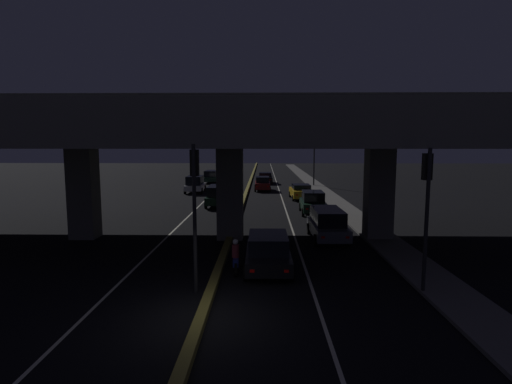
{
  "coord_description": "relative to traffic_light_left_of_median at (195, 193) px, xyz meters",
  "views": [
    {
      "loc": [
        1.91,
        -11.88,
        5.44
      ],
      "look_at": [
        1.32,
        19.35,
        1.65
      ],
      "focal_mm": 28.0,
      "sensor_mm": 36.0,
      "label": 1
    }
  ],
  "objects": [
    {
      "name": "car_dark_red_fifth",
      "position": [
        2.35,
        32.04,
        -2.85
      ],
      "size": [
        1.93,
        3.97,
        1.64
      ],
      "rotation": [
        0.0,
        0.0,
        1.59
      ],
      "color": "#591414",
      "rests_on": "ground_plane"
    },
    {
      "name": "lane_line_left_inner",
      "position": [
        -3.18,
        32.68,
        -3.69
      ],
      "size": [
        0.12,
        126.0,
        0.0
      ],
      "primitive_type": "cube",
      "color": "beige",
      "rests_on": "ground_plane"
    },
    {
      "name": "pedestrian_on_sidewalk",
      "position": [
        9.44,
        8.49,
        -2.65
      ],
      "size": [
        0.32,
        0.32,
        1.78
      ],
      "color": "black",
      "rests_on": "sidewalk_right"
    },
    {
      "name": "elevated_overpass",
      "position": [
        0.44,
        8.38,
        2.48
      ],
      "size": [
        36.83,
        13.55,
        8.23
      ],
      "color": "slate",
      "rests_on": "ground_plane"
    },
    {
      "name": "car_dark_green_third",
      "position": [
        6.34,
        16.74,
        -2.79
      ],
      "size": [
        2.0,
        4.17,
        1.75
      ],
      "rotation": [
        0.0,
        0.0,
        1.55
      ],
      "color": "black",
      "rests_on": "ground_plane"
    },
    {
      "name": "median_divider",
      "position": [
        0.57,
        32.68,
        -3.57
      ],
      "size": [
        0.34,
        126.0,
        0.25
      ],
      "primitive_type": "cube",
      "color": "olive",
      "rests_on": "ground_plane"
    },
    {
      "name": "car_grey_second",
      "position": [
        6.13,
        8.17,
        -2.76
      ],
      "size": [
        2.01,
        4.57,
        1.75
      ],
      "rotation": [
        0.0,
        0.0,
        1.59
      ],
      "color": "#515459",
      "rests_on": "ground_plane"
    },
    {
      "name": "motorcycle_blue_filtering_near",
      "position": [
        1.31,
        2.21,
        -3.08
      ],
      "size": [
        0.34,
        1.77,
        1.44
      ],
      "rotation": [
        0.0,
        0.0,
        1.64
      ],
      "color": "black",
      "rests_on": "ground_plane"
    },
    {
      "name": "car_taxi_yellow_fourth",
      "position": [
        6.17,
        24.99,
        -2.93
      ],
      "size": [
        2.19,
        4.43,
        1.48
      ],
      "rotation": [
        0.0,
        0.0,
        1.61
      ],
      "color": "gold",
      "rests_on": "ground_plane"
    },
    {
      "name": "street_lamp",
      "position": [
        8.66,
        37.1,
        1.14
      ],
      "size": [
        2.18,
        0.32,
        8.21
      ],
      "color": "#2D2D30",
      "rests_on": "ground_plane"
    },
    {
      "name": "car_taxi_yellow_fourth_oncoming",
      "position": [
        -4.75,
        55.2,
        -2.68
      ],
      "size": [
        2.07,
        4.18,
        1.95
      ],
      "rotation": [
        0.0,
        0.0,
        -1.58
      ],
      "color": "gold",
      "rests_on": "ground_plane"
    },
    {
      "name": "lane_line_right_inner",
      "position": [
        4.32,
        32.68,
        -3.69
      ],
      "size": [
        0.12,
        126.0,
        0.0
      ],
      "primitive_type": "cube",
      "color": "beige",
      "rests_on": "ground_plane"
    },
    {
      "name": "traffic_light_left_of_median",
      "position": [
        0.0,
        0.0,
        0.0
      ],
      "size": [
        0.3,
        0.49,
        5.43
      ],
      "color": "black",
      "rests_on": "ground_plane"
    },
    {
      "name": "car_black_sixth",
      "position": [
        2.73,
        40.68,
        -2.92
      ],
      "size": [
        2.1,
        4.49,
        1.52
      ],
      "rotation": [
        0.0,
        0.0,
        1.55
      ],
      "color": "black",
      "rests_on": "ground_plane"
    },
    {
      "name": "ground_plane",
      "position": [
        0.57,
        -2.32,
        -3.69
      ],
      "size": [
        200.0,
        200.0,
        0.0
      ],
      "primitive_type": "plane",
      "color": "black"
    },
    {
      "name": "car_black_lead",
      "position": [
        2.68,
        2.52,
        -2.87
      ],
      "size": [
        2.06,
        4.11,
        1.58
      ],
      "rotation": [
        0.0,
        0.0,
        1.58
      ],
      "color": "black",
      "rests_on": "ground_plane"
    },
    {
      "name": "sidewalk_right",
      "position": [
        9.22,
        25.68,
        -3.62
      ],
      "size": [
        2.04,
        126.0,
        0.13
      ],
      "primitive_type": "cube",
      "color": "#5B5956",
      "rests_on": "ground_plane"
    },
    {
      "name": "car_dark_green_third_oncoming",
      "position": [
        -4.83,
        41.54,
        -2.78
      ],
      "size": [
        2.07,
        4.67,
        1.72
      ],
      "rotation": [
        0.0,
        0.0,
        -1.59
      ],
      "color": "black",
      "rests_on": "ground_plane"
    },
    {
      "name": "traffic_light_right_of_median",
      "position": [
        8.3,
        0.0,
        -0.08
      ],
      "size": [
        0.3,
        0.49,
        5.3
      ],
      "color": "black",
      "rests_on": "ground_plane"
    },
    {
      "name": "car_white_second_oncoming",
      "position": [
        -5.19,
        30.08,
        -2.7
      ],
      "size": [
        2.07,
        4.11,
        1.87
      ],
      "rotation": [
        0.0,
        0.0,
        -1.56
      ],
      "color": "silver",
      "rests_on": "ground_plane"
    },
    {
      "name": "car_dark_green_lead_oncoming",
      "position": [
        -1.55,
        20.41,
        -2.74
      ],
      "size": [
        1.88,
        4.59,
        1.79
      ],
      "rotation": [
        0.0,
        0.0,
        -1.57
      ],
      "color": "black",
      "rests_on": "ground_plane"
    }
  ]
}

